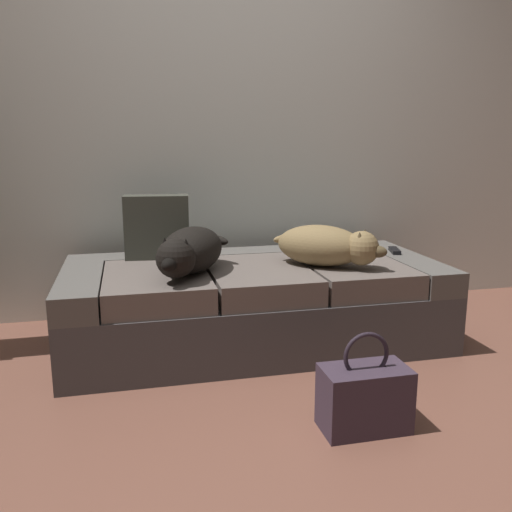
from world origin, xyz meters
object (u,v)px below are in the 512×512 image
object	(u,v)px
dog_tan	(327,246)
tv_remote	(395,251)
couch	(254,303)
handbag	(364,397)
throw_pillow	(157,227)
dog_dark	(190,251)

from	to	relation	value
dog_tan	tv_remote	xyz separation A→B (m)	(0.49, 0.23, -0.09)
couch	handbag	xyz separation A→B (m)	(0.19, -0.97, -0.08)
dog_tan	throw_pillow	xyz separation A→B (m)	(-0.82, 0.39, 0.07)
couch	throw_pillow	xyz separation A→B (m)	(-0.47, 0.25, 0.38)
dog_dark	handbag	world-z (taller)	dog_dark
dog_tan	throw_pillow	bearing A→B (deg)	154.66
dog_tan	handbag	xyz separation A→B (m)	(-0.16, -0.83, -0.40)
dog_tan	couch	bearing A→B (deg)	157.88
dog_tan	handbag	world-z (taller)	dog_tan
tv_remote	dog_dark	bearing A→B (deg)	-152.77
dog_dark	tv_remote	world-z (taller)	dog_dark
couch	dog_tan	size ratio (longest dim) A/B	3.58
dog_dark	dog_tan	xyz separation A→B (m)	(0.69, -0.00, -0.01)
couch	dog_tan	xyz separation A→B (m)	(0.35, -0.14, 0.32)
couch	handbag	world-z (taller)	couch
throw_pillow	handbag	world-z (taller)	throw_pillow
dog_dark	tv_remote	distance (m)	1.21
throw_pillow	handbag	bearing A→B (deg)	-61.24
dog_dark	throw_pillow	xyz separation A→B (m)	(-0.13, 0.39, 0.06)
throw_pillow	handbag	distance (m)	1.46
dog_tan	dog_dark	bearing A→B (deg)	179.74
throw_pillow	handbag	size ratio (longest dim) A/B	0.90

